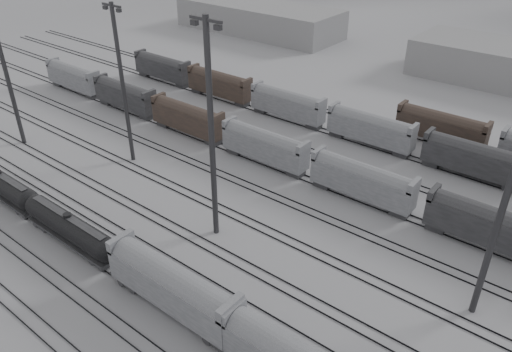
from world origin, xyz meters
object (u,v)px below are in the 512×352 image
Objects in this scene: tank_car_b at (70,228)px; light_mast_a at (3,60)px; light_mast_c at (211,130)px; hopper_car_a at (172,285)px; tank_car_a at (1,184)px.

light_mast_a is at bearing 160.36° from tank_car_b.
light_mast_a is at bearing -177.64° from light_mast_c.
hopper_car_a is at bearing 0.00° from tank_car_b.
light_mast_c is at bearing 46.45° from tank_car_b.
tank_car_a is 21.69m from light_mast_a.
light_mast_c is (12.14, 12.77, 11.92)m from tank_car_b.
hopper_car_a is 0.60× the size of light_mast_a.
tank_car_b is 18.09m from hopper_car_a.
tank_car_a is 0.99× the size of tank_car_b.
tank_car_b is 34.85m from light_mast_a.
light_mast_a reaches higher than hopper_car_a.
light_mast_a is at bearing 167.32° from hopper_car_a.
hopper_car_a is 17.73m from light_mast_c.
tank_car_b is at bearing -19.64° from light_mast_a.
light_mast_c is (28.61, 12.77, 11.95)m from tank_car_a.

